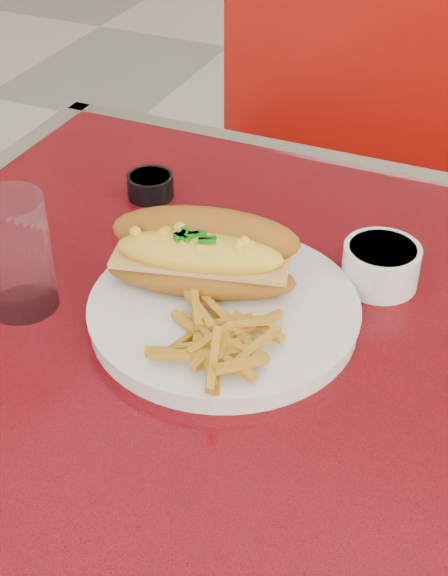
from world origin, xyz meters
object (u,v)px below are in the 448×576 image
at_px(mac_hoagie, 202,254).
at_px(sauce_cup_left, 150,185).
at_px(gravy_ramekin, 381,264).
at_px(diner_table, 375,487).
at_px(water_tumbler, 16,254).
at_px(fork, 284,323).
at_px(dinner_plate, 224,311).

bearing_deg(mac_hoagie, sauce_cup_left, 118.42).
relative_size(gravy_ramekin, sauce_cup_left, 1.38).
height_order(diner_table, water_tumbler, water_tumbler).
bearing_deg(diner_table, water_tumbler, -172.70).
bearing_deg(fork, sauce_cup_left, 54.28).
bearing_deg(diner_table, gravy_ramekin, 110.92).
height_order(diner_table, dinner_plate, dinner_plate).
xyz_separation_m(mac_hoagie, fork, (0.10, -0.03, -0.04)).
xyz_separation_m(mac_hoagie, sauce_cup_left, (-0.15, 0.17, -0.04)).
distance_m(gravy_ramekin, water_tumbler, 0.38).
bearing_deg(water_tumbler, diner_table, 7.30).
relative_size(mac_hoagie, water_tumbler, 1.69).
bearing_deg(water_tumbler, gravy_ramekin, 29.55).
bearing_deg(fork, water_tumbler, 104.15).
bearing_deg(fork, gravy_ramekin, -23.80).
bearing_deg(water_tumbler, sauce_cup_left, 86.36).
relative_size(diner_table, gravy_ramekin, 13.03).
xyz_separation_m(fork, water_tumbler, (-0.27, -0.06, 0.04)).
xyz_separation_m(diner_table, mac_hoagie, (-0.22, 0.04, 0.22)).
height_order(mac_hoagie, water_tumbler, water_tumbler).
bearing_deg(diner_table, mac_hoagie, 170.41).
bearing_deg(gravy_ramekin, water_tumbler, -150.45).
relative_size(mac_hoagie, gravy_ramekin, 2.29).
bearing_deg(mac_hoagie, water_tumbler, -166.53).
distance_m(gravy_ramekin, sauce_cup_left, 0.32).
height_order(dinner_plate, mac_hoagie, mac_hoagie).
height_order(fork, sauce_cup_left, sauce_cup_left).
bearing_deg(mac_hoagie, fork, -29.22).
relative_size(dinner_plate, gravy_ramekin, 3.10).
relative_size(mac_hoagie, fork, 1.59).
xyz_separation_m(dinner_plate, gravy_ramekin, (0.13, 0.13, 0.01)).
xyz_separation_m(dinner_plate, mac_hoagie, (-0.04, 0.02, 0.05)).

